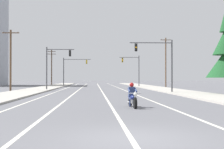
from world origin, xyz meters
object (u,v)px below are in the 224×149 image
(motorcycle_with_rider, at_px, (132,97))
(traffic_signal_mid_left, at_px, (72,67))
(utility_pole_left_far, at_px, (52,66))
(traffic_signal_near_left, at_px, (54,62))
(traffic_signal_mid_right, at_px, (133,66))
(utility_pole_right_far, at_px, (166,61))
(utility_pole_left_near, at_px, (11,59))
(traffic_signal_near_right, at_px, (160,58))

(motorcycle_with_rider, relative_size, traffic_signal_mid_left, 0.35)
(utility_pole_left_far, bearing_deg, traffic_signal_near_left, -81.95)
(traffic_signal_near_left, bearing_deg, traffic_signal_mid_right, 51.31)
(traffic_signal_mid_right, xyz_separation_m, utility_pole_left_far, (-18.49, 18.76, 0.75))
(traffic_signal_mid_right, height_order, utility_pole_right_far, utility_pole_right_far)
(traffic_signal_mid_right, relative_size, utility_pole_left_near, 0.76)
(traffic_signal_near_left, bearing_deg, traffic_signal_mid_left, 88.15)
(traffic_signal_near_left, distance_m, traffic_signal_mid_right, 21.53)
(motorcycle_with_rider, height_order, traffic_signal_mid_left, traffic_signal_mid_left)
(traffic_signal_mid_left, bearing_deg, utility_pole_left_far, 117.59)
(traffic_signal_near_left, xyz_separation_m, utility_pole_left_near, (-5.47, -2.86, 0.27))
(utility_pole_left_near, height_order, utility_pole_right_far, utility_pole_right_far)
(motorcycle_with_rider, bearing_deg, traffic_signal_mid_right, 82.86)
(traffic_signal_near_right, xyz_separation_m, utility_pole_right_far, (6.18, 24.22, 0.85))
(traffic_signal_near_right, height_order, utility_pole_left_near, utility_pole_left_near)
(traffic_signal_mid_left, bearing_deg, traffic_signal_near_left, -91.85)
(traffic_signal_near_right, relative_size, utility_pole_right_far, 0.65)
(traffic_signal_mid_right, distance_m, traffic_signal_mid_left, 14.78)
(motorcycle_with_rider, height_order, utility_pole_right_far, utility_pole_right_far)
(traffic_signal_mid_right, bearing_deg, traffic_signal_near_left, -128.69)
(motorcycle_with_rider, distance_m, traffic_signal_mid_left, 52.68)
(traffic_signal_near_right, height_order, traffic_signal_mid_left, same)
(motorcycle_with_rider, distance_m, utility_pole_left_far, 64.66)
(traffic_signal_mid_left, height_order, utility_pole_right_far, utility_pole_right_far)
(utility_pole_right_far, distance_m, utility_pole_left_far, 32.08)
(utility_pole_left_near, distance_m, utility_pole_left_far, 38.43)
(traffic_signal_mid_left, distance_m, utility_pole_right_far, 21.00)
(traffic_signal_near_right, height_order, traffic_signal_mid_right, same)
(utility_pole_left_far, bearing_deg, utility_pole_left_near, -90.65)
(traffic_signal_near_left, distance_m, utility_pole_right_far, 24.51)
(utility_pole_right_far, relative_size, utility_pole_left_far, 1.07)
(traffic_signal_mid_left, relative_size, utility_pole_left_far, 0.70)
(traffic_signal_mid_right, height_order, utility_pole_left_near, utility_pole_left_near)
(traffic_signal_near_right, height_order, traffic_signal_near_left, same)
(utility_pole_left_near, distance_m, utility_pole_right_far, 30.60)
(traffic_signal_mid_right, xyz_separation_m, utility_pole_left_near, (-18.93, -19.66, 0.27))
(traffic_signal_near_left, bearing_deg, utility_pole_right_far, 37.36)
(traffic_signal_near_right, bearing_deg, utility_pole_right_far, 75.68)
(traffic_signal_near_left, height_order, utility_pole_left_near, utility_pole_left_near)
(traffic_signal_mid_right, distance_m, utility_pole_right_far, 6.39)
(utility_pole_right_far, bearing_deg, traffic_signal_near_right, -104.32)
(traffic_signal_mid_right, height_order, utility_pole_left_far, utility_pole_left_far)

